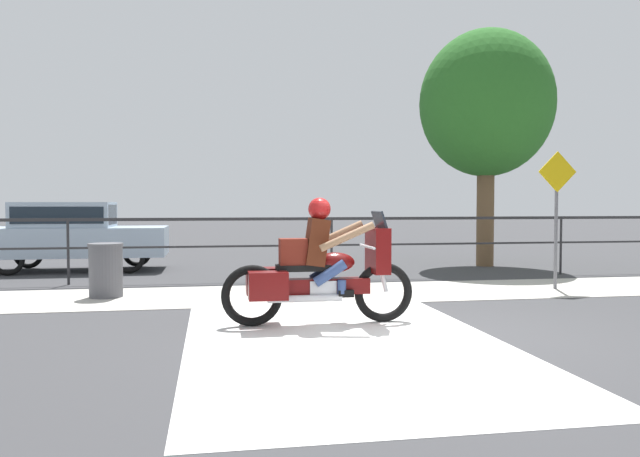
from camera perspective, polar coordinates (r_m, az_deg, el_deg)
The scene contains 9 objects.
ground_plane at distance 7.62m, azimuth 8.92°, elevation -9.43°, with size 120.00×120.00×0.00m, color #38383A.
sidewalk_band at distance 10.85m, azimuth 3.08°, elevation -5.87°, with size 44.00×2.40×0.01m, color #B7B2A8.
crosswalk_band at distance 7.18m, azimuth 2.03°, elevation -10.11°, with size 3.50×6.00×0.01m, color silver.
fence_railing at distance 12.70m, azimuth 1.06°, elevation -0.18°, with size 36.00×0.05×1.27m.
motorcycle at distance 7.98m, azimuth -0.14°, elevation -3.76°, with size 2.49×0.76×1.62m.
parked_car at distance 15.34m, azimuth -21.71°, elevation -0.27°, with size 4.03×1.64×1.58m.
trash_bin at distance 10.83m, azimuth -18.99°, elevation -3.63°, with size 0.56×0.56×0.89m.
street_sign at distance 11.97m, azimuth 20.82°, elevation 2.24°, with size 0.73×0.06×2.48m.
tree_behind_sign at distance 16.12m, azimuth 14.97°, elevation 10.89°, with size 3.27×3.27×5.80m.
Camera 1 is at (-2.42, -7.06, 1.55)m, focal length 35.00 mm.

